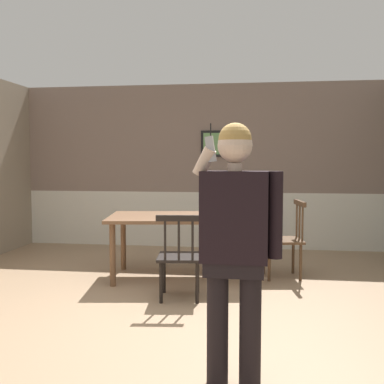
# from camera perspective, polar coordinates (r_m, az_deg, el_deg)

# --- Properties ---
(ground_plane) EXTENTS (7.92, 7.92, 0.00)m
(ground_plane) POSITION_cam_1_polar(r_m,az_deg,el_deg) (4.31, -4.83, -15.70)
(ground_plane) COLOR #9E7F60
(room_back_partition) EXTENTS (6.06, 0.17, 2.69)m
(room_back_partition) POSITION_cam_1_polar(r_m,az_deg,el_deg) (7.62, 1.06, 2.84)
(room_back_partition) COLOR gray
(room_back_partition) RESTS_ON ground_plane
(dining_table) EXTENTS (1.89, 1.24, 0.77)m
(dining_table) POSITION_cam_1_polar(r_m,az_deg,el_deg) (5.65, -1.28, -3.81)
(dining_table) COLOR brown
(dining_table) RESTS_ON ground_plane
(chair_near_window) EXTENTS (0.51, 0.51, 0.90)m
(chair_near_window) POSITION_cam_1_polar(r_m,az_deg,el_deg) (4.81, -1.54, -8.00)
(chair_near_window) COLOR black
(chair_near_window) RESTS_ON ground_plane
(chair_by_doorway) EXTENTS (0.54, 0.54, 0.95)m
(chair_by_doorway) POSITION_cam_1_polar(r_m,az_deg,el_deg) (5.79, 11.51, -5.75)
(chair_by_doorway) COLOR #513823
(chair_by_doorway) RESTS_ON ground_plane
(person_figure) EXTENTS (0.58, 0.25, 1.69)m
(person_figure) POSITION_cam_1_polar(r_m,az_deg,el_deg) (2.93, 5.44, -5.44)
(person_figure) COLOR black
(person_figure) RESTS_ON ground_plane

